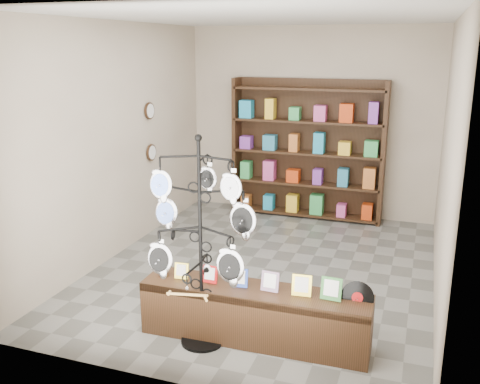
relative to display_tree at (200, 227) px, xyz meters
The scene contains 6 objects.
ground 2.17m from the display_tree, 88.26° to the left, with size 5.00×5.00×0.00m, color slate.
room_envelope 1.97m from the display_tree, 88.26° to the left, with size 5.00×5.00×5.00m.
display_tree is the anchor object (origin of this frame).
front_shelf 1.00m from the display_tree, 24.17° to the left, with size 2.16×0.49×0.76m.
back_shelving 4.14m from the display_tree, 89.23° to the left, with size 2.42×0.36×2.20m.
wall_clocks 3.28m from the display_tree, 125.94° to the left, with size 0.03×0.24×0.84m.
Camera 1 is at (1.76, -5.95, 2.70)m, focal length 40.00 mm.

